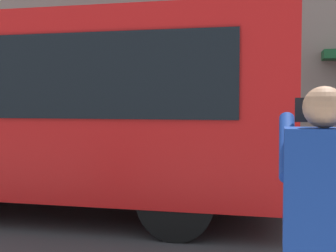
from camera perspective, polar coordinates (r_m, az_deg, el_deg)
The scene contains 3 objects.
ground_plane at distance 7.10m, azimuth 11.85°, elevation -11.49°, with size 60.00×60.00×0.00m, color #38383A.
red_bus at distance 8.02m, azimuth -18.82°, elevation 2.23°, with size 9.05×2.54×3.08m.
pedestrian_photographer at distance 2.63m, azimuth 18.49°, elevation -10.94°, with size 0.53×0.52×1.70m.
Camera 1 is at (-0.15, 6.87, 1.77)m, focal length 49.57 mm.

